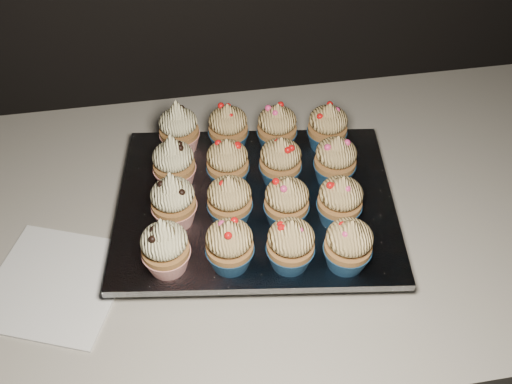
% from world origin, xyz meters
% --- Properties ---
extents(cabinet, '(2.40, 0.60, 0.86)m').
position_xyz_m(cabinet, '(0.00, 1.70, 0.43)').
color(cabinet, black).
rests_on(cabinet, ground).
extents(worktop, '(2.44, 0.64, 0.04)m').
position_xyz_m(worktop, '(0.00, 1.70, 0.88)').
color(worktop, beige).
rests_on(worktop, cabinet).
extents(napkin, '(0.22, 0.22, 0.00)m').
position_xyz_m(napkin, '(-0.45, 1.61, 0.90)').
color(napkin, white).
rests_on(napkin, worktop).
extents(baking_tray, '(0.41, 0.33, 0.02)m').
position_xyz_m(baking_tray, '(-0.16, 1.69, 0.91)').
color(baking_tray, black).
rests_on(baking_tray, worktop).
extents(foil_lining, '(0.44, 0.37, 0.01)m').
position_xyz_m(foil_lining, '(-0.16, 1.69, 0.93)').
color(foil_lining, silver).
rests_on(foil_lining, baking_tray).
extents(cupcake_0, '(0.06, 0.06, 0.10)m').
position_xyz_m(cupcake_0, '(-0.30, 1.59, 0.97)').
color(cupcake_0, '#A91F17').
rests_on(cupcake_0, foil_lining).
extents(cupcake_1, '(0.06, 0.06, 0.08)m').
position_xyz_m(cupcake_1, '(-0.22, 1.58, 0.97)').
color(cupcake_1, navy).
rests_on(cupcake_1, foil_lining).
extents(cupcake_2, '(0.06, 0.06, 0.08)m').
position_xyz_m(cupcake_2, '(-0.14, 1.57, 0.97)').
color(cupcake_2, navy).
rests_on(cupcake_2, foil_lining).
extents(cupcake_3, '(0.06, 0.06, 0.08)m').
position_xyz_m(cupcake_3, '(-0.07, 1.55, 0.97)').
color(cupcake_3, navy).
rests_on(cupcake_3, foil_lining).
extents(cupcake_4, '(0.06, 0.06, 0.10)m').
position_xyz_m(cupcake_4, '(-0.28, 1.67, 0.97)').
color(cupcake_4, '#A91F17').
rests_on(cupcake_4, foil_lining).
extents(cupcake_5, '(0.06, 0.06, 0.08)m').
position_xyz_m(cupcake_5, '(-0.21, 1.66, 0.97)').
color(cupcake_5, navy).
rests_on(cupcake_5, foil_lining).
extents(cupcake_6, '(0.06, 0.06, 0.08)m').
position_xyz_m(cupcake_6, '(-0.13, 1.64, 0.97)').
color(cupcake_6, navy).
rests_on(cupcake_6, foil_lining).
extents(cupcake_7, '(0.06, 0.06, 0.08)m').
position_xyz_m(cupcake_7, '(-0.06, 1.63, 0.97)').
color(cupcake_7, navy).
rests_on(cupcake_7, foil_lining).
extents(cupcake_8, '(0.06, 0.06, 0.10)m').
position_xyz_m(cupcake_8, '(-0.28, 1.74, 0.97)').
color(cupcake_8, '#A91F17').
rests_on(cupcake_8, foil_lining).
extents(cupcake_9, '(0.06, 0.06, 0.08)m').
position_xyz_m(cupcake_9, '(-0.20, 1.73, 0.97)').
color(cupcake_9, navy).
rests_on(cupcake_9, foil_lining).
extents(cupcake_10, '(0.06, 0.06, 0.08)m').
position_xyz_m(cupcake_10, '(-0.12, 1.72, 0.97)').
color(cupcake_10, navy).
rests_on(cupcake_10, foil_lining).
extents(cupcake_11, '(0.06, 0.06, 0.08)m').
position_xyz_m(cupcake_11, '(-0.04, 1.71, 0.97)').
color(cupcake_11, navy).
rests_on(cupcake_11, foil_lining).
extents(cupcake_12, '(0.06, 0.06, 0.10)m').
position_xyz_m(cupcake_12, '(-0.26, 1.82, 0.97)').
color(cupcake_12, '#A91F17').
rests_on(cupcake_12, foil_lining).
extents(cupcake_13, '(0.06, 0.06, 0.08)m').
position_xyz_m(cupcake_13, '(-0.19, 1.81, 0.97)').
color(cupcake_13, navy).
rests_on(cupcake_13, foil_lining).
extents(cupcake_14, '(0.06, 0.06, 0.08)m').
position_xyz_m(cupcake_14, '(-0.11, 1.80, 0.97)').
color(cupcake_14, navy).
rests_on(cupcake_14, foil_lining).
extents(cupcake_15, '(0.06, 0.06, 0.08)m').
position_xyz_m(cupcake_15, '(-0.03, 1.79, 0.97)').
color(cupcake_15, navy).
rests_on(cupcake_15, foil_lining).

